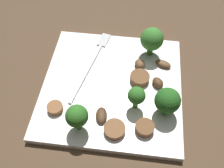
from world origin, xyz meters
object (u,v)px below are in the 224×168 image
broccoli_floret_3 (167,101)px  sausage_slice_4 (55,108)px  broccoli_floret_0 (77,116)px  sausage_slice_1 (115,129)px  mushroom_3 (101,115)px  plate (112,86)px  broccoli_floret_1 (137,96)px  sausage_slice_2 (140,78)px  fork (93,60)px  mushroom_1 (140,64)px  mushroom_2 (163,64)px  sausage_slice_0 (145,128)px  broccoli_floret_2 (152,39)px  mushroom_0 (158,83)px

broccoli_floret_3 → sausage_slice_4: bearing=95.9°
broccoli_floret_0 → sausage_slice_1: size_ratio=1.58×
sausage_slice_1 → mushroom_3: bearing=47.5°
plate → sausage_slice_1: bearing=-170.4°
broccoli_floret_1 → sausage_slice_1: 0.06m
sausage_slice_2 → broccoli_floret_1: bearing=176.1°
fork → mushroom_1: (-0.00, -0.09, 0.00)m
broccoli_floret_3 → mushroom_3: 0.11m
broccoli_floret_3 → mushroom_1: broccoli_floret_3 is taller
plate → sausage_slice_4: (-0.06, 0.09, 0.01)m
fork → sausage_slice_1: sausage_slice_1 is taller
fork → broccoli_floret_0: 0.15m
mushroom_2 → mushroom_3: same height
broccoli_floret_0 → sausage_slice_2: 0.14m
sausage_slice_1 → sausage_slice_0: bearing=-80.2°
broccoli_floret_2 → mushroom_3: (-0.15, 0.07, -0.03)m
broccoli_floret_2 → fork: bearing=106.7°
fork → sausage_slice_4: 0.12m
mushroom_2 → mushroom_3: (-0.12, 0.10, -0.00)m
mushroom_2 → mushroom_3: bearing=141.1°
sausage_slice_0 → sausage_slice_1: size_ratio=0.88×
broccoli_floret_3 → plate: bearing=64.1°
broccoli_floret_0 → broccoli_floret_1: (0.05, -0.09, -0.00)m
broccoli_floret_3 → sausage_slice_4: 0.18m
broccoli_floret_0 → mushroom_2: size_ratio=1.77×
plate → sausage_slice_4: bearing=126.2°
broccoli_floret_2 → mushroom_2: bearing=-136.1°
mushroom_0 → mushroom_2: 0.05m
plate → mushroom_1: bearing=-43.7°
mushroom_1 → mushroom_2: (0.01, -0.04, -0.00)m
broccoli_floret_2 → mushroom_3: size_ratio=1.99×
sausage_slice_1 → sausage_slice_4: bearing=75.6°
broccoli_floret_1 → broccoli_floret_2: broccoli_floret_2 is taller
fork → mushroom_0: bearing=-95.9°
sausage_slice_0 → mushroom_2: sausage_slice_0 is taller
plate → sausage_slice_2: 0.05m
sausage_slice_2 → mushroom_1: 0.03m
broccoli_floret_3 → mushroom_0: 0.06m
sausage_slice_1 → sausage_slice_2: bearing=-17.5°
sausage_slice_2 → sausage_slice_4: sausage_slice_2 is taller
fork → broccoli_floret_2: (0.03, -0.11, 0.04)m
sausage_slice_0 → mushroom_1: (0.13, 0.02, -0.00)m
mushroom_3 → broccoli_floret_3: bearing=-77.4°
broccoli_floret_2 → broccoli_floret_3: bearing=-167.2°
broccoli_floret_1 → broccoli_floret_2: size_ratio=0.80×
broccoli_floret_2 → sausage_slice_4: (-0.15, 0.15, -0.03)m
sausage_slice_2 → mushroom_3: (-0.08, 0.06, -0.00)m
sausage_slice_0 → broccoli_floret_2: bearing=-0.6°
fork → sausage_slice_1: bearing=-144.5°
plate → mushroom_0: mushroom_0 is taller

